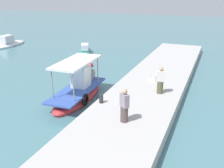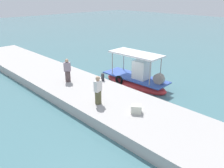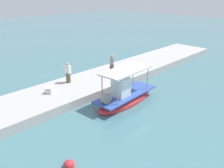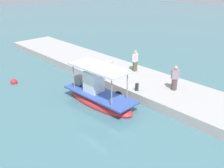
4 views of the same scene
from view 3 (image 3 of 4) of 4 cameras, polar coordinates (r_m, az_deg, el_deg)
ground_plane at (r=18.75m, az=4.01°, el=-3.76°), size 120.00×120.00×0.00m
dock_quay at (r=21.24m, az=-4.37°, el=0.33°), size 36.00×4.53×0.66m
main_fishing_boat at (r=18.10m, az=3.01°, el=-2.98°), size 5.72×2.14×2.96m
fisherman_near_bollard at (r=20.41m, az=-10.35°, el=2.46°), size 0.47×0.54×1.73m
fisherman_by_crate at (r=22.54m, az=-0.07°, el=4.67°), size 0.54×0.55×1.73m
mooring_bollard at (r=20.28m, az=0.76°, el=1.13°), size 0.24×0.24×0.53m
cargo_crate at (r=18.83m, az=-14.57°, el=-1.38°), size 0.74×0.71×0.46m
marker_buoy at (r=12.44m, az=-10.16°, el=-18.36°), size 0.54×0.54×0.54m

